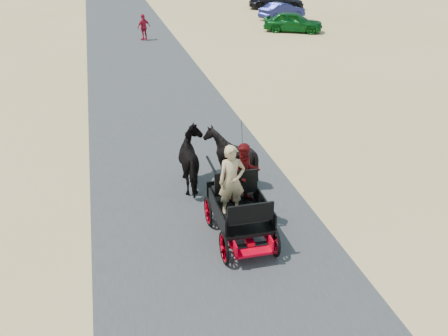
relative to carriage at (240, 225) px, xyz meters
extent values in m
plane|color=tan|center=(-0.66, 1.99, -0.36)|extent=(140.00, 140.00, 0.00)
cube|color=#38383A|center=(-0.66, 1.99, -0.35)|extent=(6.00, 140.00, 0.01)
imported|color=black|center=(-0.55, 3.00, 0.49)|extent=(0.91, 2.01, 1.70)
imported|color=black|center=(0.55, 3.00, 0.49)|extent=(1.37, 1.54, 1.70)
imported|color=tan|center=(-0.20, 0.05, 1.26)|extent=(0.66, 0.43, 1.80)
imported|color=#660C0F|center=(0.30, 0.60, 1.15)|extent=(0.77, 0.60, 1.58)
imported|color=#AA132E|center=(0.18, 24.37, 0.50)|extent=(1.08, 0.89, 1.73)
imported|color=#0C4C19|center=(11.01, 24.61, 0.36)|extent=(4.50, 3.49, 1.43)
imported|color=navy|center=(12.08, 29.87, 0.30)|extent=(4.22, 2.70, 1.31)
imported|color=black|center=(13.41, 35.04, 0.37)|extent=(5.44, 3.57, 1.46)
camera|label=1|loc=(-2.97, -10.16, 6.82)|focal=40.00mm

